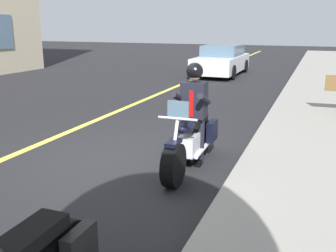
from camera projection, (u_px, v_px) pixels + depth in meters
The scene contains 5 objects.
ground_plane at pixel (121, 161), 6.71m from camera, with size 80.00×80.00×0.00m, color black.
lane_center_stripe at pixel (31, 148), 7.42m from camera, with size 60.00×0.16×0.01m, color #E5DB4C.
motorcycle_main at pixel (190, 141), 6.33m from camera, with size 2.22×0.63×1.26m.
rider_main at pixel (194, 105), 6.35m from camera, with size 0.63×0.56×1.74m.
car_dark at pixel (222, 60), 18.00m from camera, with size 4.60×1.92×1.40m.
Camera 1 is at (5.56, 3.11, 2.34)m, focal length 40.54 mm.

